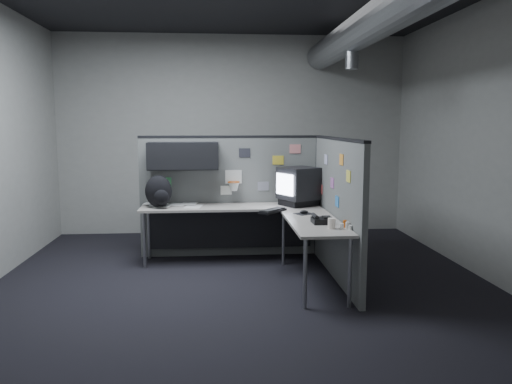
{
  "coord_description": "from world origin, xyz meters",
  "views": [
    {
      "loc": [
        -0.29,
        -5.38,
        1.78
      ],
      "look_at": [
        0.18,
        0.35,
        1.0
      ],
      "focal_mm": 35.0,
      "sensor_mm": 36.0,
      "label": 1
    }
  ],
  "objects": [
    {
      "name": "keyboard",
      "position": [
        0.39,
        0.5,
        0.75
      ],
      "size": [
        0.37,
        0.4,
        0.04
      ],
      "rotation": [
        0.0,
        0.0,
        0.07
      ],
      "color": "black",
      "rests_on": "desk"
    },
    {
      "name": "partition_back",
      "position": [
        -0.25,
        1.23,
        1.0
      ],
      "size": [
        2.44,
        0.42,
        1.63
      ],
      "color": "#5F615F",
      "rests_on": "ground"
    },
    {
      "name": "room",
      "position": [
        0.56,
        0.0,
        2.1
      ],
      "size": [
        5.62,
        5.62,
        3.22
      ],
      "color": "black",
      "rests_on": "ground"
    },
    {
      "name": "mouse",
      "position": [
        0.74,
        0.34,
        0.75
      ],
      "size": [
        0.26,
        0.24,
        0.04
      ],
      "rotation": [
        0.0,
        0.0,
        -0.26
      ],
      "color": "black",
      "rests_on": "desk"
    },
    {
      "name": "desk",
      "position": [
        0.15,
        0.7,
        0.61
      ],
      "size": [
        2.31,
        2.11,
        0.73
      ],
      "color": "#A39B93",
      "rests_on": "ground"
    },
    {
      "name": "bottles",
      "position": [
        1.02,
        -0.51,
        0.76
      ],
      "size": [
        0.12,
        0.17,
        0.08
      ],
      "rotation": [
        0.0,
        0.0,
        -0.26
      ],
      "color": "silver",
      "rests_on": "desk"
    },
    {
      "name": "papers",
      "position": [
        -0.86,
        1.1,
        0.74
      ],
      "size": [
        0.79,
        0.58,
        0.02
      ],
      "rotation": [
        0.0,
        0.0,
        -0.17
      ],
      "color": "white",
      "rests_on": "desk"
    },
    {
      "name": "backpack",
      "position": [
        -1.01,
        0.94,
        0.93
      ],
      "size": [
        0.34,
        0.31,
        0.41
      ],
      "rotation": [
        0.0,
        0.0,
        0.02
      ],
      "color": "black",
      "rests_on": "desk"
    },
    {
      "name": "partition_right",
      "position": [
        1.1,
        0.22,
        0.82
      ],
      "size": [
        0.07,
        2.23,
        1.63
      ],
      "color": "#5F615F",
      "rests_on": "ground"
    },
    {
      "name": "cup",
      "position": [
        0.87,
        -0.51,
        0.78
      ],
      "size": [
        0.1,
        0.1,
        0.11
      ],
      "primitive_type": "cylinder",
      "rotation": [
        0.0,
        0.0,
        -0.29
      ],
      "color": "white",
      "rests_on": "desk"
    },
    {
      "name": "phone",
      "position": [
        0.83,
        -0.23,
        0.77
      ],
      "size": [
        0.2,
        0.21,
        0.1
      ],
      "rotation": [
        0.0,
        0.0,
        -0.15
      ],
      "color": "black",
      "rests_on": "desk"
    },
    {
      "name": "monitor",
      "position": [
        0.79,
        0.98,
        0.99
      ],
      "size": [
        0.59,
        0.59,
        0.5
      ],
      "rotation": [
        0.0,
        0.0,
        -0.28
      ],
      "color": "black",
      "rests_on": "desk"
    }
  ]
}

